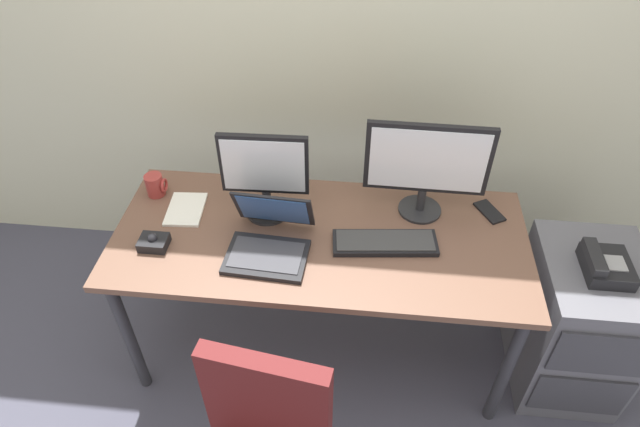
% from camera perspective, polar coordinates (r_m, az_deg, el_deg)
% --- Properties ---
extents(ground_plane, '(8.00, 8.00, 0.00)m').
position_cam_1_polar(ground_plane, '(2.74, 0.00, -13.36)').
color(ground_plane, '#474756').
extents(back_wall, '(6.00, 0.10, 2.80)m').
position_cam_1_polar(back_wall, '(2.43, 1.85, 21.28)').
color(back_wall, beige).
rests_on(back_wall, ground).
extents(desk, '(1.67, 0.72, 0.73)m').
position_cam_1_polar(desk, '(2.24, 0.00, -3.72)').
color(desk, brown).
rests_on(desk, ground).
extents(file_cabinet, '(0.42, 0.53, 0.69)m').
position_cam_1_polar(file_cabinet, '(2.62, 25.19, -10.37)').
color(file_cabinet, '#5B5A62').
rests_on(file_cabinet, ground).
extents(desk_phone, '(0.17, 0.20, 0.09)m').
position_cam_1_polar(desk_phone, '(2.34, 27.75, -4.82)').
color(desk_phone, black).
rests_on(desk_phone, file_cabinet).
extents(monitor_main, '(0.49, 0.18, 0.42)m').
position_cam_1_polar(monitor_main, '(2.18, 11.16, 5.07)').
color(monitor_main, '#262628').
rests_on(monitor_main, desk).
extents(monitor_side, '(0.35, 0.18, 0.38)m').
position_cam_1_polar(monitor_side, '(2.16, -5.86, 4.35)').
color(monitor_side, '#262628').
rests_on(monitor_side, desk).
extents(keyboard, '(0.42, 0.18, 0.03)m').
position_cam_1_polar(keyboard, '(2.15, 6.83, -3.04)').
color(keyboard, black).
rests_on(keyboard, desk).
extents(laptop, '(0.33, 0.33, 0.22)m').
position_cam_1_polar(laptop, '(2.10, -5.36, -2.69)').
color(laptop, black).
rests_on(laptop, desk).
extents(trackball_mouse, '(0.11, 0.09, 0.07)m').
position_cam_1_polar(trackball_mouse, '(2.22, -17.07, -2.88)').
color(trackball_mouse, black).
rests_on(trackball_mouse, desk).
extents(coffee_mug, '(0.09, 0.08, 0.10)m').
position_cam_1_polar(coffee_mug, '(2.45, -16.89, 2.87)').
color(coffee_mug, '#9D332F').
rests_on(coffee_mug, desk).
extents(paper_notepad, '(0.16, 0.22, 0.01)m').
position_cam_1_polar(paper_notepad, '(2.36, -13.92, 0.43)').
color(paper_notepad, white).
rests_on(paper_notepad, desk).
extents(cell_phone, '(0.13, 0.16, 0.01)m').
position_cam_1_polar(cell_phone, '(2.39, 17.37, 0.18)').
color(cell_phone, black).
rests_on(cell_phone, desk).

